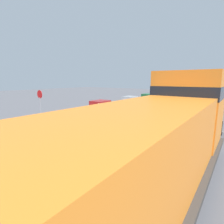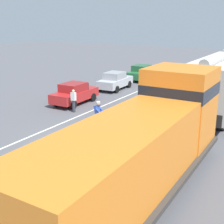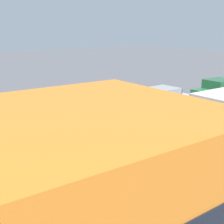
{
  "view_description": "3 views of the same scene",
  "coord_description": "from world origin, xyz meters",
  "px_view_note": "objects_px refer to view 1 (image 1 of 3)",
  "views": [
    {
      "loc": [
        7.49,
        -8.11,
        3.8
      ],
      "look_at": [
        -0.43,
        2.48,
        1.36
      ],
      "focal_mm": 28.0,
      "sensor_mm": 36.0,
      "label": 1
    },
    {
      "loc": [
        9.84,
        -12.36,
        6.21
      ],
      "look_at": [
        2.14,
        0.44,
        1.79
      ],
      "focal_mm": 50.0,
      "sensor_mm": 36.0,
      "label": 2
    },
    {
      "loc": [
        8.25,
        -0.8,
        5.06
      ],
      "look_at": [
        -3.24,
        7.53,
        1.19
      ],
      "focal_mm": 50.0,
      "sensor_mm": 36.0,
      "label": 3
    }
  ],
  "objects_px": {
    "hopper_car_middle": "(224,92)",
    "cyclist": "(116,121)",
    "stop_sign": "(40,100)",
    "pedestrian_by_cars": "(99,111)",
    "parked_car_green": "(148,99)",
    "locomotive": "(160,140)",
    "hopper_car_lead": "(212,100)",
    "parked_car_red": "(101,108)",
    "parked_car_silver": "(130,102)"
  },
  "relations": [
    {
      "from": "locomotive",
      "to": "parked_car_silver",
      "type": "height_order",
      "value": "locomotive"
    },
    {
      "from": "parked_car_green",
      "to": "parked_car_silver",
      "type": "bearing_deg",
      "value": -90.72
    },
    {
      "from": "locomotive",
      "to": "hopper_car_lead",
      "type": "height_order",
      "value": "locomotive"
    },
    {
      "from": "parked_car_silver",
      "to": "parked_car_green",
      "type": "xyz_separation_m",
      "value": [
        0.07,
        5.49,
        0.0
      ]
    },
    {
      "from": "hopper_car_lead",
      "to": "stop_sign",
      "type": "relative_size",
      "value": 3.68
    },
    {
      "from": "locomotive",
      "to": "parked_car_silver",
      "type": "distance_m",
      "value": 17.88
    },
    {
      "from": "pedestrian_by_cars",
      "to": "hopper_car_middle",
      "type": "bearing_deg",
      "value": 62.85
    },
    {
      "from": "locomotive",
      "to": "hopper_car_middle",
      "type": "height_order",
      "value": "locomotive"
    },
    {
      "from": "locomotive",
      "to": "parked_car_green",
      "type": "relative_size",
      "value": 2.76
    },
    {
      "from": "hopper_car_lead",
      "to": "hopper_car_middle",
      "type": "relative_size",
      "value": 1.0
    },
    {
      "from": "cyclist",
      "to": "locomotive",
      "type": "bearing_deg",
      "value": -42.03
    },
    {
      "from": "cyclist",
      "to": "pedestrian_by_cars",
      "type": "distance_m",
      "value": 4.08
    },
    {
      "from": "parked_car_silver",
      "to": "cyclist",
      "type": "bearing_deg",
      "value": -64.65
    },
    {
      "from": "hopper_car_lead",
      "to": "pedestrian_by_cars",
      "type": "relative_size",
      "value": 6.54
    },
    {
      "from": "hopper_car_lead",
      "to": "parked_car_silver",
      "type": "height_order",
      "value": "hopper_car_lead"
    },
    {
      "from": "hopper_car_middle",
      "to": "parked_car_green",
      "type": "height_order",
      "value": "hopper_car_middle"
    },
    {
      "from": "hopper_car_middle",
      "to": "stop_sign",
      "type": "xyz_separation_m",
      "value": [
        -12.71,
        -20.46,
        -0.05
      ]
    },
    {
      "from": "parked_car_red",
      "to": "pedestrian_by_cars",
      "type": "height_order",
      "value": "same"
    },
    {
      "from": "hopper_car_lead",
      "to": "hopper_car_middle",
      "type": "xyz_separation_m",
      "value": [
        0.0,
        11.6,
        0.0
      ]
    },
    {
      "from": "locomotive",
      "to": "hopper_car_middle",
      "type": "bearing_deg",
      "value": 90.0
    },
    {
      "from": "parked_car_green",
      "to": "stop_sign",
      "type": "bearing_deg",
      "value": -99.31
    },
    {
      "from": "hopper_car_lead",
      "to": "cyclist",
      "type": "relative_size",
      "value": 6.18
    },
    {
      "from": "parked_car_silver",
      "to": "pedestrian_by_cars",
      "type": "bearing_deg",
      "value": -80.55
    },
    {
      "from": "pedestrian_by_cars",
      "to": "stop_sign",
      "type": "bearing_deg",
      "value": -138.62
    },
    {
      "from": "locomotive",
      "to": "parked_car_green",
      "type": "distance_m",
      "value": 22.6
    },
    {
      "from": "hopper_car_lead",
      "to": "parked_car_silver",
      "type": "xyz_separation_m",
      "value": [
        -9.99,
        2.63,
        -1.26
      ]
    },
    {
      "from": "cyclist",
      "to": "parked_car_red",
      "type": "bearing_deg",
      "value": 140.14
    },
    {
      "from": "parked_car_green",
      "to": "pedestrian_by_cars",
      "type": "bearing_deg",
      "value": -84.67
    },
    {
      "from": "locomotive",
      "to": "parked_car_green",
      "type": "bearing_deg",
      "value": 116.07
    },
    {
      "from": "stop_sign",
      "to": "pedestrian_by_cars",
      "type": "relative_size",
      "value": 1.78
    },
    {
      "from": "hopper_car_lead",
      "to": "parked_car_red",
      "type": "xyz_separation_m",
      "value": [
        -10.04,
        -3.43,
        -1.26
      ]
    },
    {
      "from": "parked_car_silver",
      "to": "hopper_car_middle",
      "type": "bearing_deg",
      "value": 41.9
    },
    {
      "from": "parked_car_red",
      "to": "stop_sign",
      "type": "bearing_deg",
      "value": -116.12
    },
    {
      "from": "stop_sign",
      "to": "pedestrian_by_cars",
      "type": "bearing_deg",
      "value": 41.38
    },
    {
      "from": "hopper_car_middle",
      "to": "stop_sign",
      "type": "height_order",
      "value": "hopper_car_middle"
    },
    {
      "from": "parked_car_red",
      "to": "hopper_car_lead",
      "type": "bearing_deg",
      "value": 18.84
    },
    {
      "from": "stop_sign",
      "to": "pedestrian_by_cars",
      "type": "height_order",
      "value": "stop_sign"
    },
    {
      "from": "hopper_car_middle",
      "to": "pedestrian_by_cars",
      "type": "height_order",
      "value": "hopper_car_middle"
    },
    {
      "from": "cyclist",
      "to": "stop_sign",
      "type": "relative_size",
      "value": 0.6
    },
    {
      "from": "locomotive",
      "to": "pedestrian_by_cars",
      "type": "relative_size",
      "value": 7.17
    },
    {
      "from": "locomotive",
      "to": "cyclist",
      "type": "height_order",
      "value": "locomotive"
    },
    {
      "from": "parked_car_red",
      "to": "parked_car_green",
      "type": "xyz_separation_m",
      "value": [
        0.12,
        11.55,
        0.0
      ]
    },
    {
      "from": "cyclist",
      "to": "hopper_car_lead",
      "type": "bearing_deg",
      "value": 55.12
    },
    {
      "from": "hopper_car_lead",
      "to": "stop_sign",
      "type": "bearing_deg",
      "value": -145.1
    },
    {
      "from": "cyclist",
      "to": "stop_sign",
      "type": "bearing_deg",
      "value": -169.44
    },
    {
      "from": "parked_car_red",
      "to": "parked_car_silver",
      "type": "distance_m",
      "value": 6.06
    },
    {
      "from": "locomotive",
      "to": "cyclist",
      "type": "bearing_deg",
      "value": 137.97
    },
    {
      "from": "parked_car_silver",
      "to": "pedestrian_by_cars",
      "type": "xyz_separation_m",
      "value": [
        1.32,
        -7.94,
        0.03
      ]
    },
    {
      "from": "hopper_car_middle",
      "to": "cyclist",
      "type": "bearing_deg",
      "value": -105.27
    },
    {
      "from": "parked_car_red",
      "to": "stop_sign",
      "type": "distance_m",
      "value": 6.18
    }
  ]
}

